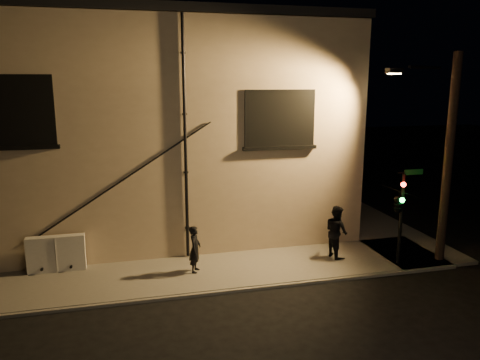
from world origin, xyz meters
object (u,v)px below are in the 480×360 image
object	(u,v)px
pedestrian_b	(336,231)
streetlamp_pole	(445,155)
traffic_signal	(399,203)
utility_cabinet	(56,254)
pedestrian_a	(195,249)

from	to	relation	value
pedestrian_b	streetlamp_pole	xyz separation A→B (m)	(3.39, -1.02, 2.78)
pedestrian_b	traffic_signal	distance (m)	2.39
utility_cabinet	pedestrian_b	world-z (taller)	pedestrian_b
pedestrian_b	traffic_signal	bearing A→B (deg)	-135.09
pedestrian_a	traffic_signal	world-z (taller)	traffic_signal
pedestrian_b	traffic_signal	xyz separation A→B (m)	(1.63, -1.20, 1.26)
pedestrian_a	traffic_signal	xyz separation A→B (m)	(6.71, -1.09, 1.42)
utility_cabinet	streetlamp_pole	xyz separation A→B (m)	(12.91, -2.08, 3.12)
pedestrian_b	traffic_signal	world-z (taller)	traffic_signal
pedestrian_a	pedestrian_b	bearing A→B (deg)	-67.16
utility_cabinet	traffic_signal	distance (m)	11.49
streetlamp_pole	traffic_signal	bearing A→B (deg)	-174.26
utility_cabinet	streetlamp_pole	bearing A→B (deg)	-9.13
pedestrian_a	streetlamp_pole	distance (m)	9.02
traffic_signal	streetlamp_pole	xyz separation A→B (m)	(1.76, 0.18, 1.52)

